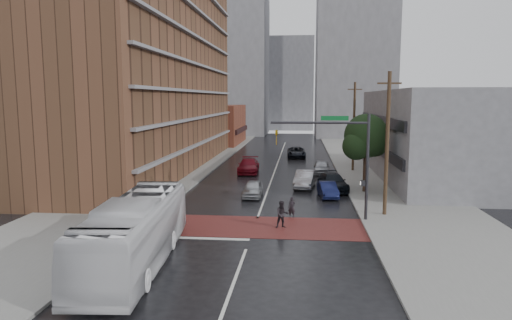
% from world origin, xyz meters
% --- Properties ---
extents(ground, '(160.00, 160.00, 0.00)m').
position_xyz_m(ground, '(0.00, 0.00, 0.00)').
color(ground, black).
rests_on(ground, ground).
extents(crosswalk, '(14.00, 5.00, 0.02)m').
position_xyz_m(crosswalk, '(0.00, 0.50, 0.01)').
color(crosswalk, maroon).
rests_on(crosswalk, ground).
extents(sidewalk_west, '(9.00, 90.00, 0.15)m').
position_xyz_m(sidewalk_west, '(-11.50, 25.00, 0.07)').
color(sidewalk_west, gray).
rests_on(sidewalk_west, ground).
extents(sidewalk_east, '(9.00, 90.00, 0.15)m').
position_xyz_m(sidewalk_east, '(11.50, 25.00, 0.07)').
color(sidewalk_east, gray).
rests_on(sidewalk_east, ground).
extents(apartment_block, '(10.00, 44.00, 28.00)m').
position_xyz_m(apartment_block, '(-14.00, 24.00, 14.00)').
color(apartment_block, brown).
rests_on(apartment_block, ground).
extents(storefront_west, '(8.00, 16.00, 7.00)m').
position_xyz_m(storefront_west, '(-12.00, 54.00, 3.50)').
color(storefront_west, brown).
rests_on(storefront_west, ground).
extents(building_east, '(11.00, 26.00, 9.00)m').
position_xyz_m(building_east, '(16.50, 20.00, 4.50)').
color(building_east, gray).
rests_on(building_east, ground).
extents(distant_tower_west, '(18.00, 16.00, 32.00)m').
position_xyz_m(distant_tower_west, '(-14.00, 78.00, 16.00)').
color(distant_tower_west, gray).
rests_on(distant_tower_west, ground).
extents(distant_tower_east, '(16.00, 14.00, 36.00)m').
position_xyz_m(distant_tower_east, '(14.00, 72.00, 18.00)').
color(distant_tower_east, gray).
rests_on(distant_tower_east, ground).
extents(distant_tower_center, '(12.00, 10.00, 24.00)m').
position_xyz_m(distant_tower_center, '(0.00, 95.00, 12.00)').
color(distant_tower_center, gray).
rests_on(distant_tower_center, ground).
extents(street_tree, '(4.20, 4.10, 6.90)m').
position_xyz_m(street_tree, '(8.52, 12.03, 4.73)').
color(street_tree, '#332319').
rests_on(street_tree, ground).
extents(signal_mast, '(6.50, 0.30, 7.20)m').
position_xyz_m(signal_mast, '(5.85, 2.50, 4.73)').
color(signal_mast, '#2D2D33').
rests_on(signal_mast, ground).
extents(utility_pole_near, '(1.60, 0.26, 10.00)m').
position_xyz_m(utility_pole_near, '(8.80, 4.00, 5.14)').
color(utility_pole_near, '#473321').
rests_on(utility_pole_near, ground).
extents(utility_pole_far, '(1.60, 0.26, 10.00)m').
position_xyz_m(utility_pole_far, '(8.80, 24.00, 5.14)').
color(utility_pole_far, '#473321').
rests_on(utility_pole_far, ground).
extents(transit_bus, '(3.79, 12.28, 3.37)m').
position_xyz_m(transit_bus, '(-5.10, -6.82, 1.68)').
color(transit_bus, silver).
rests_on(transit_bus, ground).
extents(pedestrian_a, '(0.59, 0.46, 1.44)m').
position_xyz_m(pedestrian_a, '(2.35, 3.00, 0.72)').
color(pedestrian_a, black).
rests_on(pedestrian_a, ground).
extents(pedestrian_b, '(0.98, 0.84, 1.74)m').
position_xyz_m(pedestrian_b, '(1.79, 0.42, 0.87)').
color(pedestrian_b, black).
rests_on(pedestrian_b, ground).
extents(car_travel_a, '(1.62, 3.96, 1.34)m').
position_xyz_m(car_travel_a, '(-1.05, 9.48, 0.67)').
color(car_travel_a, '#AEB1B6').
rests_on(car_travel_a, ground).
extents(car_travel_b, '(2.20, 4.91, 1.56)m').
position_xyz_m(car_travel_b, '(3.32, 13.99, 0.78)').
color(car_travel_b, '#AAABB2').
rests_on(car_travel_b, ground).
extents(car_travel_c, '(2.42, 5.51, 1.58)m').
position_xyz_m(car_travel_c, '(-2.84, 21.93, 0.79)').
color(car_travel_c, maroon).
rests_on(car_travel_c, ground).
extents(suv_travel, '(2.68, 5.44, 1.48)m').
position_xyz_m(suv_travel, '(2.31, 35.61, 0.74)').
color(suv_travel, black).
rests_on(suv_travel, ground).
extents(car_parked_near, '(1.77, 3.98, 1.27)m').
position_xyz_m(car_parked_near, '(5.20, 10.00, 0.64)').
color(car_parked_near, '#131843').
rests_on(car_parked_near, ground).
extents(car_parked_mid, '(2.88, 5.42, 1.49)m').
position_xyz_m(car_parked_mid, '(5.82, 12.96, 0.75)').
color(car_parked_mid, black).
rests_on(car_parked_mid, ground).
extents(car_parked_far, '(2.01, 4.47, 1.49)m').
position_xyz_m(car_parked_far, '(5.20, 21.94, 0.74)').
color(car_parked_far, '#999BA0').
rests_on(car_parked_far, ground).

